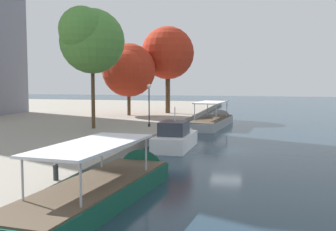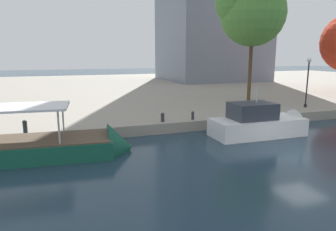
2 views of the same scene
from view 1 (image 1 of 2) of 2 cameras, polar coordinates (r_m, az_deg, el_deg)
ground_plane at (r=34.48m, az=7.97°, el=-4.76°), size 220.00×220.00×0.00m
tour_boat_0 at (r=20.78m, az=-8.77°, el=-10.39°), size 13.50×4.33×4.15m
motor_yacht_1 at (r=35.46m, az=1.21°, el=-3.31°), size 7.54×2.68×4.30m
tour_boat_2 at (r=51.88m, az=6.21°, el=-1.01°), size 13.34×4.21×4.24m
mooring_bollard_0 at (r=30.08m, az=-7.29°, el=-4.00°), size 0.29×0.29×0.68m
mooring_bollard_1 at (r=21.78m, az=-15.11°, el=-7.37°), size 0.29×0.29×0.85m
mooring_bollard_2 at (r=32.28m, az=-5.76°, el=-3.40°), size 0.23×0.23×0.65m
lamp_post at (r=44.07m, az=-2.61°, el=2.21°), size 0.42×0.42×4.54m
tree_0 at (r=57.77m, az=-5.50°, el=6.27°), size 8.00×7.39×9.97m
tree_1 at (r=43.27m, az=-10.55°, el=10.37°), size 7.06×6.55×12.14m
tree_2 at (r=62.15m, az=0.00°, el=8.69°), size 8.02×7.75×12.75m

